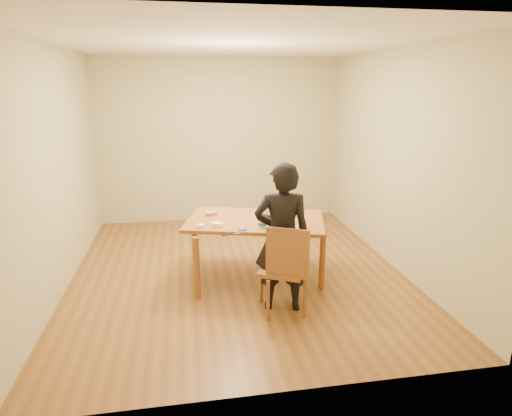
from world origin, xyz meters
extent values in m
cube|color=brown|center=(0.00, 0.00, 0.00)|extent=(4.00, 4.50, 0.00)
cube|color=silver|center=(0.00, 0.00, 2.70)|extent=(4.00, 4.50, 0.00)
cube|color=tan|center=(0.00, 2.25, 1.35)|extent=(4.00, 0.00, 2.70)
cube|color=tan|center=(-2.00, 0.00, 1.35)|extent=(0.00, 4.50, 2.70)
cube|color=tan|center=(2.00, 0.00, 1.35)|extent=(0.00, 4.50, 2.70)
cube|color=brown|center=(0.18, -0.25, 0.73)|extent=(1.75, 1.30, 0.04)
cube|color=brown|center=(0.33, -1.03, 0.45)|extent=(0.58, 0.58, 0.04)
cylinder|color=#B20B29|center=(0.39, -0.08, 0.76)|extent=(0.30, 0.30, 0.02)
cylinder|color=white|center=(0.39, -0.08, 0.81)|extent=(0.21, 0.21, 0.07)
ellipsoid|color=white|center=(0.39, -0.08, 0.85)|extent=(0.21, 0.21, 0.03)
cylinder|color=white|center=(0.21, -0.55, 0.79)|extent=(0.09, 0.09, 0.08)
cylinder|color=#1C29B7|center=(-0.01, -0.60, 0.75)|extent=(0.10, 0.10, 0.01)
ellipsoid|color=white|center=(-0.01, -0.60, 0.77)|extent=(0.04, 0.04, 0.02)
cylinder|color=white|center=(-0.25, -0.45, 0.77)|extent=(0.08, 0.08, 0.04)
cylinder|color=white|center=(-0.29, -0.44, 0.77)|extent=(0.09, 0.09, 0.04)
cylinder|color=white|center=(-0.46, -0.46, 0.77)|extent=(0.08, 0.08, 0.04)
cube|color=#D03094|center=(-0.31, -0.01, 0.76)|extent=(0.15, 0.10, 0.02)
cube|color=#1C921A|center=(-0.31, -0.01, 0.78)|extent=(0.14, 0.12, 0.02)
cube|color=black|center=(-0.19, -0.74, 0.75)|extent=(0.14, 0.06, 0.01)
imported|color=black|center=(0.33, -0.98, 0.77)|extent=(0.62, 0.46, 1.55)
camera|label=1|loc=(-0.60, -4.92, 2.25)|focal=30.00mm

